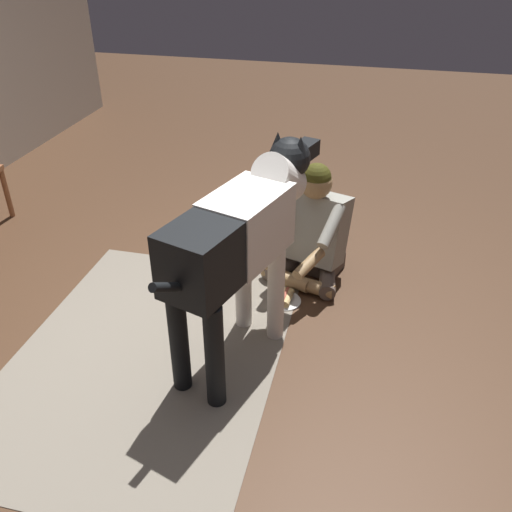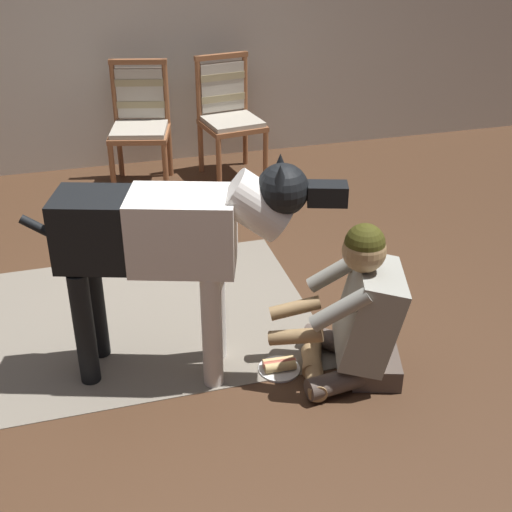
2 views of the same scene
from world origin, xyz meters
The scene contains 5 objects.
ground_plane centered at (0.00, 0.00, 0.00)m, with size 14.66×14.66×0.00m, color #462D1C.
area_rug centered at (-0.19, 0.37, 0.00)m, with size 2.08×1.50×0.01m, color slate.
person_sitting_on_floor centered at (0.88, -0.43, 0.34)m, with size 0.73×0.60×0.84m.
large_dog centered at (0.02, -0.15, 0.76)m, with size 1.46×0.60×1.15m.
hot_dog_on_plate centered at (0.51, -0.31, 0.03)m, with size 0.22×0.22×0.06m.
Camera 1 is at (-2.37, -0.80, 2.18)m, focal length 38.48 mm.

